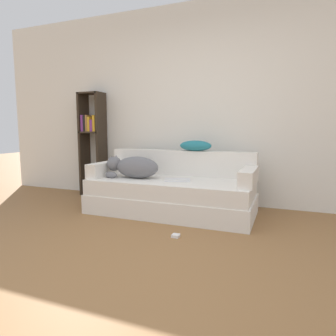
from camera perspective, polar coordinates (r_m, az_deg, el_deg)
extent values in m
plane|color=olive|center=(2.25, -9.57, -19.52)|extent=(20.00, 20.00, 0.00)
cube|color=silver|center=(4.19, 7.09, 11.92)|extent=(6.81, 0.06, 2.70)
cube|color=silver|center=(3.68, 0.58, -6.78)|extent=(1.98, 0.88, 0.23)
cube|color=silver|center=(3.63, 0.53, -3.64)|extent=(1.94, 0.84, 0.19)
cube|color=silver|center=(3.94, 2.50, 1.00)|extent=(1.94, 0.15, 0.33)
cube|color=silver|center=(4.01, -11.73, -0.11)|extent=(0.15, 0.69, 0.18)
cube|color=silver|center=(3.38, 15.14, -1.60)|extent=(0.15, 0.69, 0.18)
ellipsoid|color=slate|center=(3.71, -5.88, 0.13)|extent=(0.56, 0.27, 0.27)
sphere|color=slate|center=(3.87, -10.22, 0.82)|extent=(0.18, 0.18, 0.18)
cone|color=slate|center=(3.82, -10.64, 1.77)|extent=(0.06, 0.06, 0.08)
cone|color=slate|center=(3.91, -9.85, 1.91)|extent=(0.06, 0.06, 0.08)
ellipsoid|color=slate|center=(3.77, -10.79, -1.29)|extent=(0.17, 0.07, 0.08)
cube|color=silver|center=(3.53, 1.83, -2.26)|extent=(0.35, 0.29, 0.02)
ellipsoid|color=teal|center=(3.84, 5.26, 4.25)|extent=(0.41, 0.22, 0.13)
cube|color=#2D2319|center=(4.86, -15.68, 4.37)|extent=(0.04, 0.26, 1.56)
cube|color=#2D2319|center=(4.67, -12.51, 4.36)|extent=(0.04, 0.26, 1.56)
cube|color=#2D2319|center=(4.78, -14.42, 13.62)|extent=(0.34, 0.26, 0.02)
cube|color=#2D2319|center=(4.75, -14.20, 6.62)|extent=(0.34, 0.26, 0.02)
cube|color=#753384|center=(4.81, -15.43, 8.20)|extent=(0.04, 0.20, 0.25)
cube|color=black|center=(4.78, -15.02, 8.18)|extent=(0.03, 0.20, 0.24)
cube|color=olive|center=(4.76, -14.65, 8.23)|extent=(0.03, 0.20, 0.25)
cube|color=gold|center=(4.74, -14.25, 8.08)|extent=(0.04, 0.20, 0.22)
cube|color=#753384|center=(4.71, -13.79, 7.83)|extent=(0.04, 0.20, 0.17)
cube|color=gold|center=(4.68, -13.33, 8.26)|extent=(0.04, 0.20, 0.24)
cube|color=white|center=(2.91, 1.47, -12.77)|extent=(0.07, 0.07, 0.03)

